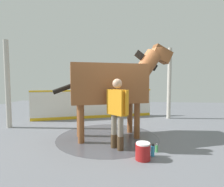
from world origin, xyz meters
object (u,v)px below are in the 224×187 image
wash_bucket (143,151)px  bottle_shampoo (153,150)px  horse (112,83)px  handler (117,109)px  bottle_spray (157,148)px

wash_bucket → bottle_shampoo: (-0.21, -0.18, -0.05)m
horse → wash_bucket: (-0.75, 1.34, -1.33)m
handler → bottle_shampoo: bearing=107.5°
bottle_shampoo → bottle_spray: bottle_shampoo is taller
horse → bottle_shampoo: size_ratio=12.19×
bottle_shampoo → bottle_spray: 0.25m
handler → bottle_spray: bearing=123.8°
wash_bucket → bottle_shampoo: 0.28m
handler → bottle_shampoo: (-0.76, 0.32, -0.80)m
horse → wash_bucket: horse is taller
handler → bottle_spray: size_ratio=8.58×
wash_bucket → bottle_spray: (-0.33, -0.39, -0.08)m
horse → wash_bucket: size_ratio=9.46×
horse → bottle_spray: size_ratio=17.14×
horse → wash_bucket: 2.03m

